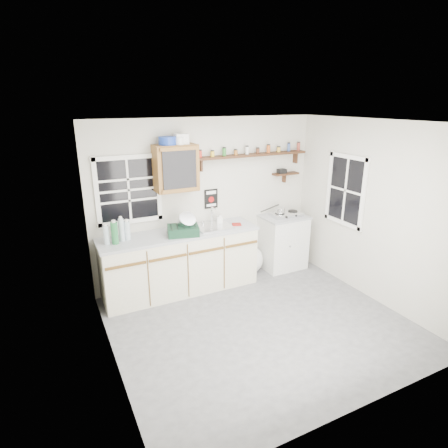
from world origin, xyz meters
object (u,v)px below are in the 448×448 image
object	(u,v)px
upper_cabinet	(176,168)
dish_rack	(184,228)
hotplate	(286,214)
main_cabinet	(181,262)
spice_shelf	(252,154)
right_cabinet	(283,242)

from	to	relation	value
upper_cabinet	dish_rack	bearing A→B (deg)	-90.34
dish_rack	hotplate	size ratio (longest dim) A/B	0.93
main_cabinet	spice_shelf	world-z (taller)	spice_shelf
main_cabinet	upper_cabinet	distance (m)	1.37
main_cabinet	dish_rack	size ratio (longest dim) A/B	4.65
dish_rack	hotplate	bearing A→B (deg)	18.30
spice_shelf	dish_rack	xyz separation A→B (m)	(-1.28, -0.32, -0.90)
right_cabinet	upper_cabinet	world-z (taller)	upper_cabinet
right_cabinet	spice_shelf	xyz separation A→B (m)	(-0.52, 0.19, 1.47)
dish_rack	hotplate	world-z (taller)	dish_rack
main_cabinet	hotplate	bearing A→B (deg)	0.17
spice_shelf	hotplate	xyz separation A→B (m)	(0.55, -0.21, -0.98)
main_cabinet	upper_cabinet	xyz separation A→B (m)	(0.03, 0.14, 1.36)
spice_shelf	dish_rack	world-z (taller)	spice_shelf
upper_cabinet	hotplate	xyz separation A→B (m)	(1.83, -0.14, -0.88)
main_cabinet	upper_cabinet	bearing A→B (deg)	76.32
upper_cabinet	hotplate	bearing A→B (deg)	-4.32
dish_rack	hotplate	xyz separation A→B (m)	(1.83, 0.11, -0.08)
dish_rack	hotplate	distance (m)	1.84
main_cabinet	upper_cabinet	world-z (taller)	upper_cabinet
spice_shelf	main_cabinet	bearing A→B (deg)	-170.79
main_cabinet	right_cabinet	bearing A→B (deg)	0.79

